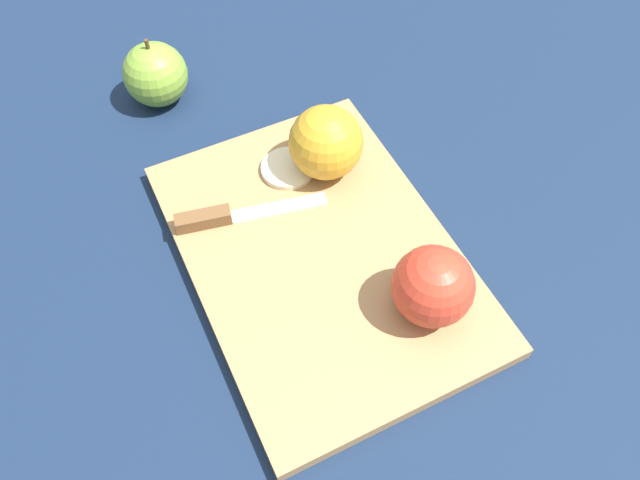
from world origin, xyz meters
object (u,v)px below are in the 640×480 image
at_px(apple_half_left, 432,286).
at_px(knife, 221,217).
at_px(apple_half_right, 326,143).
at_px(apple_whole, 155,74).

xyz_separation_m(apple_half_left, knife, (0.20, 0.13, -0.03)).
relative_size(apple_half_right, knife, 0.51).
relative_size(apple_half_right, apple_whole, 0.90).
relative_size(apple_half_left, apple_half_right, 0.95).
xyz_separation_m(knife, apple_whole, (0.23, -0.03, 0.02)).
xyz_separation_m(apple_half_right, apple_whole, (0.23, 0.11, -0.02)).
relative_size(apple_half_left, apple_whole, 0.86).
xyz_separation_m(apple_half_left, apple_whole, (0.44, 0.10, -0.02)).
distance_m(apple_half_left, knife, 0.24).
height_order(apple_half_left, apple_half_right, apple_half_right).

